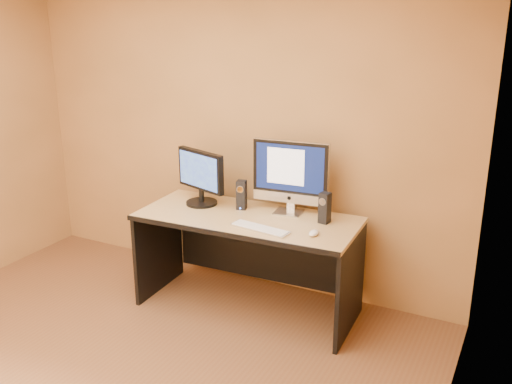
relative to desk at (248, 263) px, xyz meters
The scene contains 10 objects.
walls 1.79m from the desk, 104.29° to the right, with size 4.00×4.00×2.60m, color #AB7945, non-canonical shape.
desk is the anchor object (origin of this frame).
imac 0.76m from the desk, 41.54° to the left, with size 0.60×0.22×0.58m, color #B1B2B6, non-canonical shape.
second_monitor 0.78m from the desk, 168.86° to the left, with size 0.51×0.25×0.44m, color black, non-canonical shape.
speaker_left 0.54m from the desk, 132.14° to the left, with size 0.07×0.08×0.23m, color black, non-canonical shape.
speaker_right 0.78m from the desk, 14.43° to the left, with size 0.07×0.08×0.23m, color black, non-canonical shape.
keyboard 0.49m from the desk, 43.46° to the right, with size 0.45×0.12×0.02m, color silver.
mouse 0.73m from the desk, 11.73° to the right, with size 0.06×0.11×0.04m, color silver.
cable_a 0.57m from the desk, 48.12° to the left, with size 0.01×0.01×0.23m, color black.
cable_b 0.55m from the desk, 56.60° to the left, with size 0.01×0.01×0.19m, color black.
Camera 1 is at (2.29, -2.11, 2.30)m, focal length 40.00 mm.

